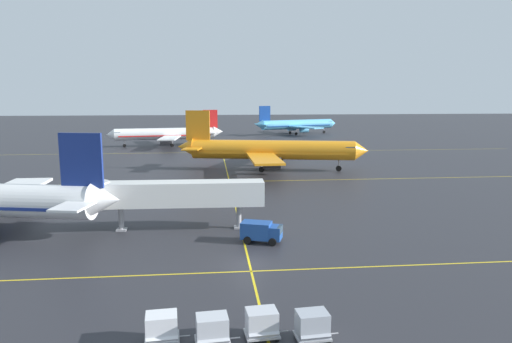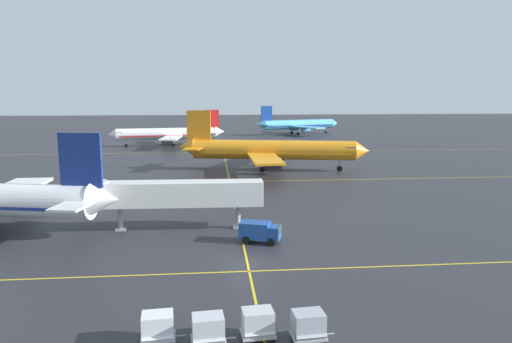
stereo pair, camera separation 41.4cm
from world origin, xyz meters
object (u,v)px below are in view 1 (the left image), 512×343
at_px(airliner_far_left_stand, 296,125).
at_px(baggage_cart_row_leftmost, 162,328).
at_px(baggage_cart_row_fourth, 313,325).
at_px(baggage_cart_row_second, 212,330).
at_px(airliner_second_row, 270,150).
at_px(baggage_cart_row_middle, 262,323).
at_px(jet_bridge, 157,194).
at_px(service_truck_red_van, 262,231).
at_px(airliner_third_row, 167,134).

relative_size(airliner_far_left_stand, baggage_cart_row_leftmost, 11.96).
bearing_deg(baggage_cart_row_fourth, airliner_far_left_stand, 79.74).
distance_m(airliner_far_left_stand, baggage_cart_row_fourth, 149.26).
distance_m(airliner_far_left_stand, baggage_cart_row_leftmost, 150.54).
xyz_separation_m(airliner_far_left_stand, baggage_cart_row_second, (-32.72, -146.75, -2.66)).
bearing_deg(airliner_far_left_stand, airliner_second_row, -104.19).
relative_size(baggage_cart_row_second, baggage_cart_row_middle, 1.00).
distance_m(baggage_cart_row_leftmost, baggage_cart_row_second, 3.12).
bearing_deg(jet_bridge, baggage_cart_row_second, -76.97).
height_order(baggage_cart_row_second, baggage_cart_row_fourth, same).
xyz_separation_m(baggage_cart_row_leftmost, baggage_cart_row_fourth, (9.21, -0.65, 0.00)).
height_order(service_truck_red_van, baggage_cart_row_second, service_truck_red_van).
bearing_deg(baggage_cart_row_middle, airliner_second_row, 82.08).
bearing_deg(jet_bridge, baggage_cart_row_middle, -70.18).
xyz_separation_m(airliner_far_left_stand, jet_bridge, (-38.54, -121.63, 0.40)).
relative_size(airliner_third_row, service_truck_red_van, 7.47).
xyz_separation_m(service_truck_red_van, jet_bridge, (-11.01, 5.61, 2.88)).
xyz_separation_m(airliner_second_row, baggage_cart_row_fourth, (-5.90, -65.05, -3.03)).
relative_size(baggage_cart_row_leftmost, baggage_cart_row_middle, 1.00).
height_order(airliner_third_row, baggage_cart_row_middle, airliner_third_row).
distance_m(airliner_third_row, jet_bridge, 85.94).
bearing_deg(airliner_far_left_stand, jet_bridge, -107.58).
relative_size(airliner_third_row, baggage_cart_row_fourth, 11.90).
bearing_deg(airliner_far_left_stand, airliner_third_row, -141.30).
height_order(baggage_cart_row_leftmost, baggage_cart_row_middle, same).
xyz_separation_m(baggage_cart_row_fourth, jet_bridge, (-11.95, 25.22, 3.06)).
relative_size(baggage_cart_row_leftmost, baggage_cart_row_fourth, 1.00).
relative_size(baggage_cart_row_leftmost, jet_bridge, 0.13).
bearing_deg(baggage_cart_row_middle, baggage_cart_row_fourth, -10.69).
distance_m(baggage_cart_row_middle, baggage_cart_row_fourth, 3.12).
bearing_deg(baggage_cart_row_fourth, airliner_third_row, 99.35).
bearing_deg(airliner_third_row, baggage_cart_row_second, -83.76).
bearing_deg(baggage_cart_row_second, airliner_third_row, 96.24).
height_order(airliner_second_row, airliner_third_row, airliner_second_row).
bearing_deg(jet_bridge, service_truck_red_van, -27.00).
height_order(airliner_far_left_stand, baggage_cart_row_second, airliner_far_left_stand).
relative_size(service_truck_red_van, jet_bridge, 0.21).
relative_size(airliner_second_row, airliner_third_row, 1.13).
bearing_deg(service_truck_red_van, baggage_cart_row_second, -104.92).
height_order(airliner_far_left_stand, baggage_cart_row_middle, airliner_far_left_stand).
bearing_deg(airliner_far_left_stand, service_truck_red_van, -102.21).
bearing_deg(service_truck_red_van, airliner_second_row, 81.44).
bearing_deg(airliner_second_row, airliner_far_left_stand, 75.81).
height_order(airliner_third_row, service_truck_red_van, airliner_third_row).
relative_size(airliner_third_row, baggage_cart_row_middle, 11.90).
bearing_deg(baggage_cart_row_middle, airliner_far_left_stand, 78.54).
bearing_deg(jet_bridge, baggage_cart_row_fourth, -64.64).
bearing_deg(baggage_cart_row_second, jet_bridge, 103.03).
bearing_deg(airliner_second_row, baggage_cart_row_middle, -97.92).
bearing_deg(baggage_cart_row_middle, airliner_third_row, 97.84).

